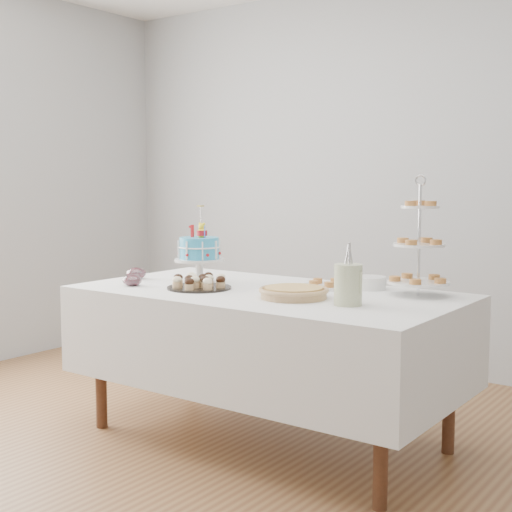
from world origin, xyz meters
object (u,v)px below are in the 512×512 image
Objects in this scene: table at (266,335)px; cupcake_tray at (199,282)px; tiered_stand at (419,246)px; plate_stack at (370,283)px; jam_bowl_a at (132,280)px; jam_bowl_b at (136,273)px; pie at (294,292)px; pastry_plate at (328,284)px; utensil_pitcher at (348,283)px; birthday_cake at (199,261)px.

table is 5.86× the size of cupcake_tray.
tiered_stand is 3.49× the size of plate_stack.
jam_bowl_b is (-0.18, 0.20, 0.00)m from jam_bowl_a.
pie is at bearing -25.77° from table.
plate_stack is 0.62× the size of pastry_plate.
jam_bowl_b is (-1.24, -0.42, -0.00)m from plate_stack.
cupcake_tray is 0.85m from utensil_pitcher.
birthday_cake is 0.93m from plate_stack.
cupcake_tray is 1.99× the size of plate_stack.
plate_stack is (0.87, 0.31, -0.08)m from birthday_cake.
jam_bowl_a is at bearing -48.97° from jam_bowl_b.
pie is at bearing 10.50° from jam_bowl_a.
pie is 0.38m from pastry_plate.
utensil_pitcher is (-0.14, -0.43, -0.14)m from tiered_stand.
plate_stack is 1.23m from jam_bowl_a.
pie is at bearing -84.07° from pastry_plate.
pastry_plate reaches higher than table.
tiered_stand reaches higher than pie.
pastry_plate is at bearing 53.68° from table.
tiered_stand is 2.07× the size of utensil_pitcher.
jam_bowl_a is at bearing -149.27° from plate_stack.
birthday_cake is 4.09× the size of jam_bowl_a.
pastry_plate is (-0.04, 0.38, -0.01)m from pie.
cupcake_tray is at bearing -144.82° from plate_stack.
pastry_plate is (-0.20, -0.08, -0.01)m from plate_stack.
pie is at bearing -136.97° from tiered_stand.
table is at bearing -9.30° from birthday_cake.
jam_bowl_b is (-1.04, -0.34, 0.01)m from pastry_plate.
utensil_pitcher is (0.34, -0.40, 0.08)m from pastry_plate.
cupcake_tray is 0.99× the size of pie.
birthday_cake reaches higher than pie.
birthday_cake is 1.19m from tiered_stand.
plate_stack is at bearing 41.38° from table.
jam_bowl_a is at bearing -169.50° from pie.
jam_bowl_a is (-0.90, -0.17, -0.00)m from pie.
plate_stack is (-0.28, 0.05, -0.21)m from tiered_stand.
table is 0.88m from jam_bowl_b.
birthday_cake is 0.26m from cupcake_tray.
tiered_stand reaches higher than cupcake_tray.
pastry_plate is 1.09m from jam_bowl_b.
cupcake_tray reaches higher than table.
pie is at bearing -16.67° from birthday_cake.
cupcake_tray is at bearing -140.61° from pastry_plate.
pastry_plate is 1.02m from jam_bowl_a.
utensil_pitcher reaches higher than jam_bowl_a.
pie is 2.00× the size of plate_stack.
cupcake_tray is 3.24× the size of jam_bowl_a.
utensil_pitcher reaches higher than plate_stack.
utensil_pitcher is (0.14, -0.48, 0.07)m from plate_stack.
plate_stack is at bearing 22.16° from pastry_plate.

